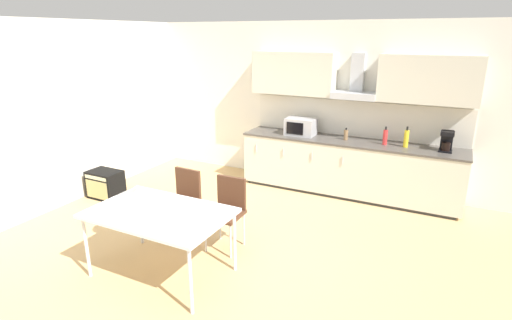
# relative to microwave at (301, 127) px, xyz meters

# --- Properties ---
(ground_plane) EXTENTS (8.53, 8.56, 0.02)m
(ground_plane) POSITION_rel_microwave_xyz_m (-0.07, -2.53, -1.05)
(ground_plane) COLOR tan
(wall_back) EXTENTS (6.83, 0.10, 2.72)m
(wall_back) POSITION_rel_microwave_xyz_m (-0.07, 0.38, 0.32)
(wall_back) COLOR silver
(wall_back) RESTS_ON ground_plane
(wall_left) EXTENTS (0.10, 6.85, 2.72)m
(wall_left) POSITION_rel_microwave_xyz_m (-2.97, -2.53, 0.32)
(wall_left) COLOR silver
(wall_left) RESTS_ON ground_plane
(kitchen_counter) EXTENTS (3.47, 0.68, 0.90)m
(kitchen_counter) POSITION_rel_microwave_xyz_m (0.82, 0.00, -0.59)
(kitchen_counter) COLOR #333333
(kitchen_counter) RESTS_ON ground_plane
(backsplash_tile) EXTENTS (3.45, 0.02, 0.58)m
(backsplash_tile) POSITION_rel_microwave_xyz_m (0.82, 0.32, 0.15)
(backsplash_tile) COLOR silver
(backsplash_tile) RESTS_ON kitchen_counter
(upper_wall_cabinets) EXTENTS (3.45, 0.40, 0.69)m
(upper_wall_cabinets) POSITION_rel_microwave_xyz_m (0.82, 0.16, 0.84)
(upper_wall_cabinets) COLOR beige
(microwave) EXTENTS (0.48, 0.35, 0.28)m
(microwave) POSITION_rel_microwave_xyz_m (0.00, 0.00, 0.00)
(microwave) COLOR #ADADB2
(microwave) RESTS_ON kitchen_counter
(coffee_maker) EXTENTS (0.18, 0.19, 0.30)m
(coffee_maker) POSITION_rel_microwave_xyz_m (2.20, 0.03, 0.01)
(coffee_maker) COLOR black
(coffee_maker) RESTS_ON kitchen_counter
(bottle_red) EXTENTS (0.07, 0.07, 0.28)m
(bottle_red) POSITION_rel_microwave_xyz_m (1.36, -0.00, -0.02)
(bottle_red) COLOR red
(bottle_red) RESTS_ON kitchen_counter
(bottle_yellow) EXTENTS (0.07, 0.07, 0.31)m
(bottle_yellow) POSITION_rel_microwave_xyz_m (1.66, -0.01, -0.01)
(bottle_yellow) COLOR yellow
(bottle_yellow) RESTS_ON kitchen_counter
(bottle_brown) EXTENTS (0.07, 0.07, 0.19)m
(bottle_brown) POSITION_rel_microwave_xyz_m (0.76, 0.01, -0.06)
(bottle_brown) COLOR brown
(bottle_brown) RESTS_ON kitchen_counter
(dining_table) EXTENTS (1.46, 0.93, 0.74)m
(dining_table) POSITION_rel_microwave_xyz_m (-0.37, -3.18, -0.34)
(dining_table) COLOR white
(dining_table) RESTS_ON ground_plane
(chair_far_left) EXTENTS (0.42, 0.42, 0.87)m
(chair_far_left) POSITION_rel_microwave_xyz_m (-0.69, -2.33, -0.51)
(chair_far_left) COLOR #4C2D1E
(chair_far_left) RESTS_ON ground_plane
(chair_far_right) EXTENTS (0.41, 0.41, 0.87)m
(chair_far_right) POSITION_rel_microwave_xyz_m (-0.04, -2.33, -0.51)
(chair_far_right) COLOR #4C2D1E
(chair_far_right) RESTS_ON ground_plane
(guitar_amp) EXTENTS (0.52, 0.37, 0.44)m
(guitar_amp) POSITION_rel_microwave_xyz_m (-2.57, -1.90, -0.82)
(guitar_amp) COLOR black
(guitar_amp) RESTS_ON ground_plane
(pendant_lamp) EXTENTS (0.32, 0.32, 0.22)m
(pendant_lamp) POSITION_rel_microwave_xyz_m (-0.37, -3.18, 0.67)
(pendant_lamp) COLOR silver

